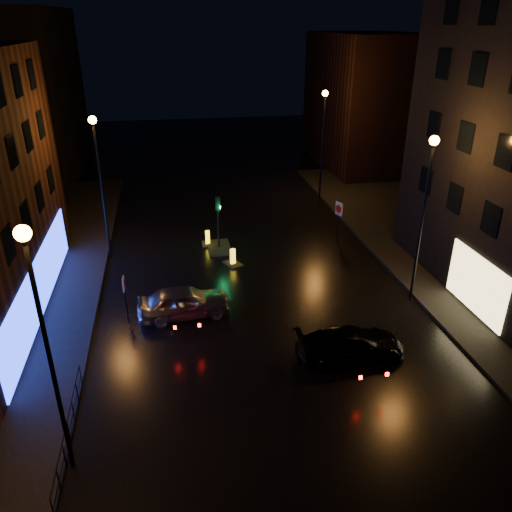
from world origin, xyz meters
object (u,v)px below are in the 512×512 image
object	(u,v)px
traffic_signal	(219,241)
silver_hatchback	(184,302)
road_sign_left	(124,287)
bollard_far	(208,242)
dark_sedan	(350,344)
bollard_near	(233,261)
road_sign_right	(339,212)

from	to	relation	value
traffic_signal	silver_hatchback	world-z (taller)	traffic_signal
road_sign_left	silver_hatchback	bearing A→B (deg)	-7.61
bollard_far	road_sign_left	world-z (taller)	road_sign_left
traffic_signal	dark_sedan	size ratio (longest dim) A/B	0.75
bollard_near	road_sign_right	distance (m)	7.73
traffic_signal	bollard_far	world-z (taller)	traffic_signal
traffic_signal	dark_sedan	world-z (taller)	traffic_signal
traffic_signal	road_sign_right	world-z (taller)	traffic_signal
bollard_near	road_sign_right	xyz separation A→B (m)	(7.16, 2.32, 1.74)
bollard_far	road_sign_left	distance (m)	9.11
dark_sedan	bollard_far	size ratio (longest dim) A/B	4.16
silver_hatchback	road_sign_right	bearing A→B (deg)	-58.92
dark_sedan	bollard_near	distance (m)	10.38
road_sign_right	traffic_signal	bearing A→B (deg)	-22.95
bollard_near	road_sign_left	size ratio (longest dim) A/B	0.65
traffic_signal	bollard_near	xyz separation A→B (m)	(0.54, -2.45, -0.28)
bollard_far	dark_sedan	bearing A→B (deg)	-68.90
road_sign_left	road_sign_right	world-z (taller)	road_sign_right
road_sign_left	dark_sedan	bearing A→B (deg)	-26.11
silver_hatchback	bollard_near	distance (m)	5.95
dark_sedan	bollard_near	world-z (taller)	dark_sedan
traffic_signal	road_sign_left	xyz separation A→B (m)	(-5.30, -7.04, 1.07)
bollard_far	road_sign_left	size ratio (longest dim) A/B	0.53
bollard_far	bollard_near	bearing A→B (deg)	-68.78
dark_sedan	road_sign_right	bearing A→B (deg)	-17.29
traffic_signal	silver_hatchback	xyz separation A→B (m)	(-2.54, -7.52, 0.26)
bollard_near	bollard_far	bearing A→B (deg)	85.70
silver_hatchback	road_sign_right	xyz separation A→B (m)	(10.23, 7.40, 1.20)
bollard_near	dark_sedan	bearing A→B (deg)	-94.46
bollard_near	road_sign_left	xyz separation A→B (m)	(-5.83, -4.59, 1.35)
road_sign_right	bollard_far	bearing A→B (deg)	-27.51
silver_hatchback	road_sign_right	world-z (taller)	road_sign_right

